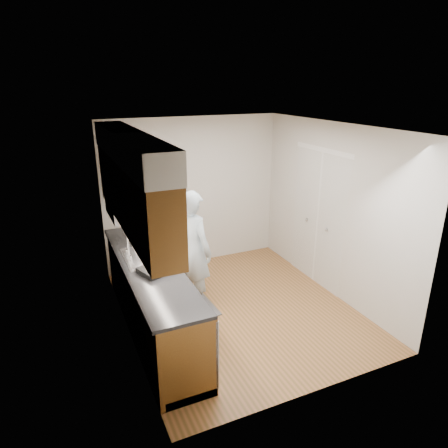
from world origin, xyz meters
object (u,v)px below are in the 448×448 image
dish_rack (157,270)px  person (193,243)px  soap_bottle_a (136,234)px  soap_bottle_c (135,233)px  soap_bottle_b (138,230)px

dish_rack → person: bearing=23.6°
soap_bottle_a → dish_rack: size_ratio=0.74×
soap_bottle_c → soap_bottle_a: bearing=-97.8°
person → soap_bottle_b: 0.83m
person → soap_bottle_a: (-0.69, 0.32, 0.11)m
soap_bottle_b → dish_rack: bearing=-92.3°
soap_bottle_a → soap_bottle_b: soap_bottle_a is taller
soap_bottle_c → dish_rack: (0.01, -1.09, -0.07)m
person → dish_rack: person is taller
soap_bottle_c → soap_bottle_b: bearing=52.0°
soap_bottle_c → dish_rack: size_ratio=0.51×
dish_rack → soap_bottle_a: bearing=72.7°
soap_bottle_a → person: bearing=-25.1°
soap_bottle_b → soap_bottle_c: 0.09m
soap_bottle_a → soap_bottle_b: 0.25m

